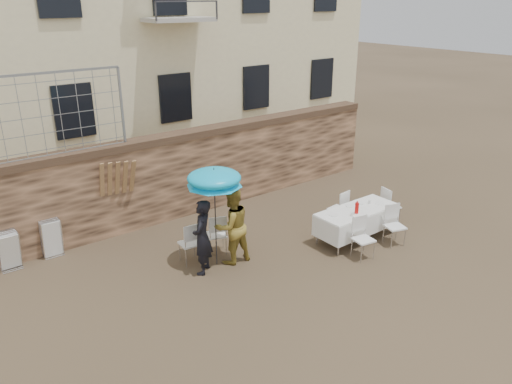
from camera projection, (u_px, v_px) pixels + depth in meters
ground at (308, 295)px, 9.82m from camera, size 80.00×80.00×0.00m
stone_wall at (179, 175)px, 13.12m from camera, size 13.00×0.50×2.20m
chain_link_fence at (51, 116)px, 10.69m from camera, size 3.20×0.06×1.80m
man_suit at (202, 237)px, 10.36m from camera, size 0.70×0.70×1.64m
woman_dress at (232, 226)px, 10.76m from camera, size 0.86×0.68×1.73m
umbrella at (214, 181)px, 10.24m from camera, size 1.17×1.17×2.06m
couple_chair_left at (190, 242)px, 10.89m from camera, size 0.52×0.52×0.96m
couple_chair_right at (217, 233)px, 11.28m from camera, size 0.62×0.62×0.96m
banquet_table at (357, 211)px, 11.85m from camera, size 2.10×0.85×0.78m
soda_bottle at (357, 208)px, 11.56m from camera, size 0.09×0.09×0.26m
table_chair_front_left at (364, 239)px, 11.05m from camera, size 0.55×0.55×0.96m
table_chair_front_right at (395, 226)px, 11.67m from camera, size 0.60×0.60×0.96m
table_chair_back at (338, 208)px, 12.65m from camera, size 0.54×0.54×0.96m
table_chair_side at (391, 205)px, 12.81m from camera, size 0.57×0.57×0.96m
chair_stack_left at (7, 248)px, 10.67m from camera, size 0.46×0.40×0.92m
chair_stack_right at (50, 237)px, 11.18m from camera, size 0.46×0.32×0.92m
wood_planks at (115, 197)px, 11.94m from camera, size 0.70×0.20×2.00m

